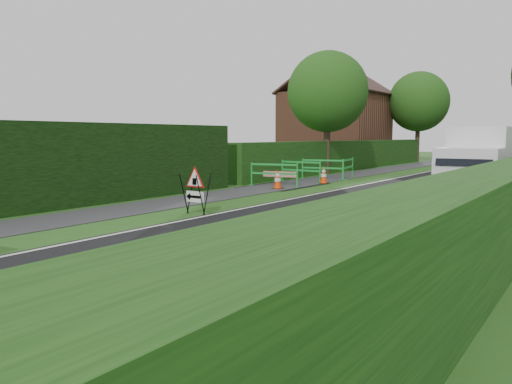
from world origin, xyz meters
The scene contains 20 objects.
ground centered at (0.00, 0.00, 0.00)m, with size 120.00×120.00×0.00m, color #284E16.
footpath centered at (-3.00, 35.00, 0.01)m, with size 2.00×90.00×0.02m, color #2D2D30.
hedge_west_near centered at (-5.00, 0.00, 0.00)m, with size 1.10×18.00×2.50m, color black.
hedge_west_far centered at (-5.00, 22.00, 0.00)m, with size 1.00×24.00×1.80m, color #14380F.
house_west centered at (-10.00, 30.00, 2.90)m, with size 7.50×7.40×7.88m.
tree_nw centered at (-4.60, 18.00, 4.48)m, with size 4.40×4.40×6.70m.
tree_fw centered at (-4.60, 34.00, 4.83)m, with size 4.80×4.80×7.24m.
triangle_sign centered at (-0.82, 2.95, 0.76)m, with size 0.75×0.75×1.09m.
works_van centered at (4.01, 13.92, 1.30)m, with size 2.35×5.47×2.45m.
traffic_cone_0 centered at (4.77, 11.06, 0.39)m, with size 0.38×0.38×0.79m.
traffic_cone_1 centered at (4.91, 13.85, 0.39)m, with size 0.38×0.38×0.79m.
traffic_cone_2 centered at (4.80, 15.21, 0.39)m, with size 0.38×0.38×0.79m.
traffic_cone_3 centered at (-2.47, 9.65, 0.39)m, with size 0.38×0.38×0.79m.
traffic_cone_4 centered at (-1.99, 12.63, 0.39)m, with size 0.38×0.38×0.79m.
ped_barrier_0 centered at (-3.09, 10.34, 0.63)m, with size 2.08×0.82×1.00m.
ped_barrier_1 centered at (-3.14, 12.62, 0.63)m, with size 2.07×0.43×1.00m.
ped_barrier_2 centered at (-3.11, 14.65, 0.63)m, with size 2.09×0.80×1.00m.
ped_barrier_3 centered at (-2.29, 15.78, 0.63)m, with size 0.75×2.09×1.00m.
redwhite_plank centered at (-3.42, 11.29, 0.00)m, with size 1.50×0.04×0.25m, color red.
hatchback_car centered at (1.25, 26.94, 0.67)m, with size 1.59×3.94×1.34m, color silver.
Camera 1 is at (8.11, -6.87, 2.10)m, focal length 35.00 mm.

